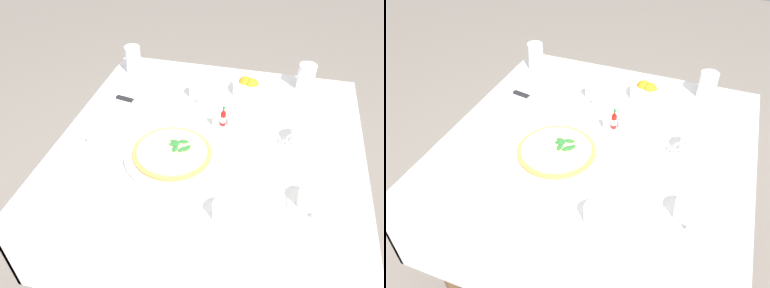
# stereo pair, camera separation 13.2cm
# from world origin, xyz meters

# --- Properties ---
(ground_plane) EXTENTS (8.00, 8.00, 0.00)m
(ground_plane) POSITION_xyz_m (0.00, 0.00, 0.00)
(ground_plane) COLOR slate
(dining_table) EXTENTS (1.07, 1.07, 0.74)m
(dining_table) POSITION_xyz_m (0.00, 0.00, 0.60)
(dining_table) COLOR white
(dining_table) RESTS_ON ground_plane
(pizza_plate) EXTENTS (0.33, 0.33, 0.02)m
(pizza_plate) POSITION_xyz_m (-0.11, -0.12, 0.75)
(pizza_plate) COLOR white
(pizza_plate) RESTS_ON dining_table
(pizza) EXTENTS (0.27, 0.27, 0.02)m
(pizza) POSITION_xyz_m (-0.11, -0.12, 0.76)
(pizza) COLOR #C68E47
(pizza) RESTS_ON pizza_plate
(coffee_cup_back_corner) EXTENTS (0.13, 0.13, 0.06)m
(coffee_cup_back_corner) POSITION_xyz_m (0.11, -0.34, 0.76)
(coffee_cup_back_corner) COLOR white
(coffee_cup_back_corner) RESTS_ON dining_table
(coffee_cup_right_edge) EXTENTS (0.13, 0.13, 0.06)m
(coffee_cup_right_edge) POSITION_xyz_m (0.35, -0.24, 0.76)
(coffee_cup_right_edge) COLOR white
(coffee_cup_right_edge) RESTS_ON dining_table
(coffee_cup_center_back) EXTENTS (0.13, 0.13, 0.07)m
(coffee_cup_center_back) POSITION_xyz_m (0.31, 0.05, 0.77)
(coffee_cup_center_back) COLOR white
(coffee_cup_center_back) RESTS_ON dining_table
(coffee_cup_far_right) EXTENTS (0.13, 0.13, 0.06)m
(coffee_cup_far_right) POSITION_xyz_m (-0.11, 0.26, 0.76)
(coffee_cup_far_right) COLOR white
(coffee_cup_far_right) RESTS_ON dining_table
(water_glass_left_edge) EXTENTS (0.07, 0.07, 0.13)m
(water_glass_left_edge) POSITION_xyz_m (-0.44, 0.39, 0.79)
(water_glass_left_edge) COLOR white
(water_glass_left_edge) RESTS_ON dining_table
(water_glass_near_right) EXTENTS (0.07, 0.07, 0.11)m
(water_glass_near_right) POSITION_xyz_m (0.32, 0.44, 0.79)
(water_glass_near_right) COLOR white
(water_glass_near_right) RESTS_ON dining_table
(napkin_folded) EXTENTS (0.24, 0.17, 0.02)m
(napkin_folded) POSITION_xyz_m (-0.33, 0.13, 0.75)
(napkin_folded) COLOR silver
(napkin_folded) RESTS_ON dining_table
(dinner_knife) EXTENTS (0.20, 0.05, 0.01)m
(dinner_knife) POSITION_xyz_m (-0.33, 0.13, 0.76)
(dinner_knife) COLOR silver
(dinner_knife) RESTS_ON napkin_folded
(citrus_bowl) EXTENTS (0.15, 0.15, 0.07)m
(citrus_bowl) POSITION_xyz_m (0.10, 0.35, 0.76)
(citrus_bowl) COLOR white
(citrus_bowl) RESTS_ON dining_table
(hot_sauce_bottle) EXTENTS (0.02, 0.02, 0.08)m
(hot_sauce_bottle) POSITION_xyz_m (0.03, 0.10, 0.77)
(hot_sauce_bottle) COLOR #B7140F
(hot_sauce_bottle) RESTS_ON dining_table
(salt_shaker) EXTENTS (0.03, 0.03, 0.06)m
(salt_shaker) POSITION_xyz_m (0.05, 0.11, 0.76)
(salt_shaker) COLOR white
(salt_shaker) RESTS_ON dining_table
(pepper_shaker) EXTENTS (0.03, 0.03, 0.06)m
(pepper_shaker) POSITION_xyz_m (-0.00, 0.09, 0.76)
(pepper_shaker) COLOR white
(pepper_shaker) RESTS_ON dining_table
(menu_card) EXTENTS (0.08, 0.05, 0.06)m
(menu_card) POSITION_xyz_m (-0.37, -0.16, 0.77)
(menu_card) COLOR white
(menu_card) RESTS_ON dining_table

